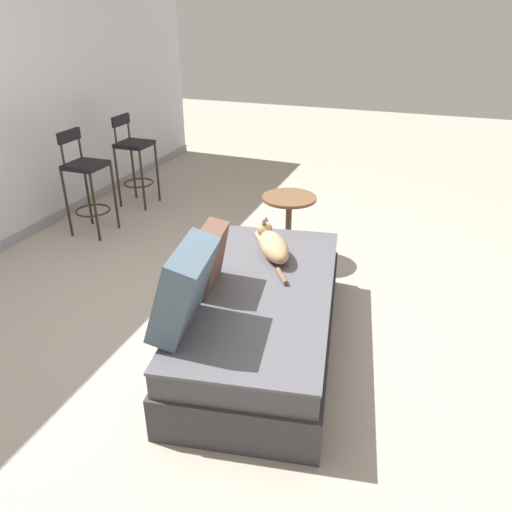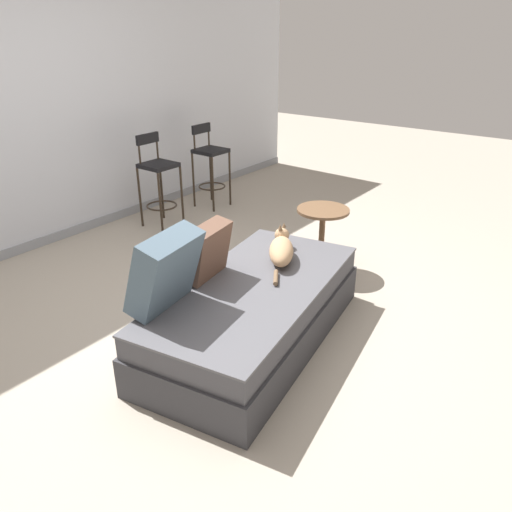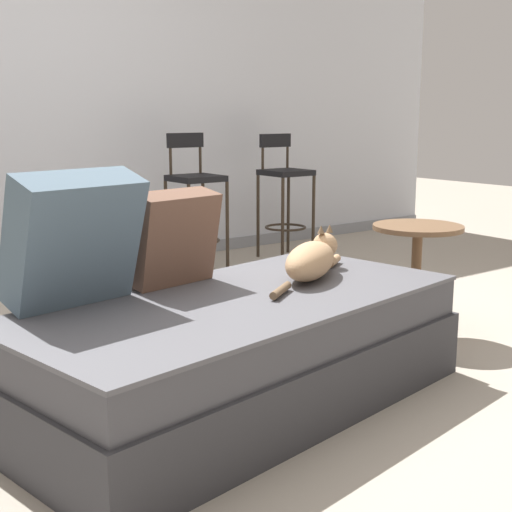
{
  "view_description": "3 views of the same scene",
  "coord_description": "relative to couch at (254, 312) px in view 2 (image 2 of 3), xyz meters",
  "views": [
    {
      "loc": [
        -2.44,
        -1.24,
        1.94
      ],
      "look_at": [
        0.15,
        -0.3,
        0.54
      ],
      "focal_mm": 35.0,
      "sensor_mm": 36.0,
      "label": 1
    },
    {
      "loc": [
        -2.26,
        -2.12,
        1.95
      ],
      "look_at": [
        0.15,
        -0.3,
        0.54
      ],
      "focal_mm": 35.0,
      "sensor_mm": 36.0,
      "label": 2
    },
    {
      "loc": [
        -1.48,
        -2.47,
        1.09
      ],
      "look_at": [
        0.15,
        -0.3,
        0.54
      ],
      "focal_mm": 50.0,
      "sensor_mm": 36.0,
      "label": 3
    }
  ],
  "objects": [
    {
      "name": "ground_plane",
      "position": [
        0.0,
        0.4,
        -0.22
      ],
      "size": [
        16.0,
        16.0,
        0.0
      ],
      "primitive_type": "plane",
      "color": "#A89E8E",
      "rests_on": "ground"
    },
    {
      "name": "wall_back_panel",
      "position": [
        0.0,
        2.65,
        1.08
      ],
      "size": [
        8.0,
        0.1,
        2.6
      ],
      "primitive_type": "cube",
      "color": "silver",
      "rests_on": "ground"
    },
    {
      "name": "wall_baseboard_trim",
      "position": [
        0.0,
        2.6,
        -0.17
      ],
      "size": [
        8.0,
        0.02,
        0.09
      ],
      "primitive_type": "cube",
      "color": "gray",
      "rests_on": "ground"
    },
    {
      "name": "couch",
      "position": [
        0.0,
        0.0,
        0.0
      ],
      "size": [
        1.88,
        1.12,
        0.42
      ],
      "color": "#353539",
      "rests_on": "ground"
    },
    {
      "name": "throw_pillow_corner",
      "position": [
        -0.53,
        0.24,
        0.45
      ],
      "size": [
        0.49,
        0.36,
        0.48
      ],
      "color": "#4C6070",
      "rests_on": "couch"
    },
    {
      "name": "throw_pillow_middle",
      "position": [
        -0.1,
        0.31,
        0.4
      ],
      "size": [
        0.38,
        0.25,
        0.38
      ],
      "color": "brown",
      "rests_on": "couch"
    },
    {
      "name": "cat",
      "position": [
        0.43,
        0.08,
        0.28
      ],
      "size": [
        0.67,
        0.44,
        0.19
      ],
      "color": "tan",
      "rests_on": "couch"
    },
    {
      "name": "bar_stool_near_window",
      "position": [
        1.11,
        2.08,
        0.31
      ],
      "size": [
        0.33,
        0.33,
        0.95
      ],
      "color": "#2D2319",
      "rests_on": "ground"
    },
    {
      "name": "bar_stool_by_doorway",
      "position": [
        1.9,
        2.08,
        0.31
      ],
      "size": [
        0.32,
        0.32,
        0.93
      ],
      "color": "#2D2319",
      "rests_on": "ground"
    },
    {
      "name": "side_table",
      "position": [
        1.22,
        0.2,
        0.14
      ],
      "size": [
        0.44,
        0.44,
        0.55
      ],
      "color": "brown",
      "rests_on": "ground"
    }
  ]
}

